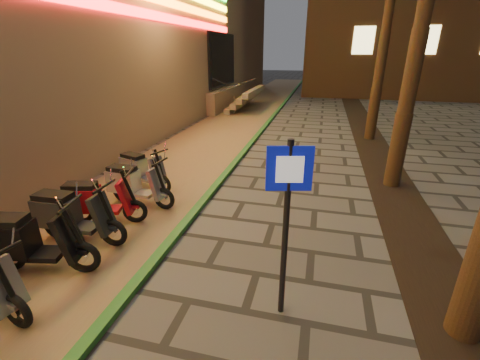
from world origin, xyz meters
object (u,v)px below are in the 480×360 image
(scooter_8, at_px, (95,201))
(scooter_10, at_px, (141,169))
(scooter_7, at_px, (70,215))
(pedestrian_sign, at_px, (287,209))
(scooter_6, at_px, (26,241))
(scooter_9, at_px, (133,184))

(scooter_8, distance_m, scooter_10, 1.93)
(scooter_7, relative_size, scooter_8, 1.07)
(pedestrian_sign, relative_size, scooter_10, 1.53)
(scooter_7, distance_m, scooter_8, 0.71)
(scooter_7, bearing_deg, pedestrian_sign, -13.85)
(scooter_7, bearing_deg, scooter_6, -93.53)
(scooter_6, bearing_deg, scooter_7, 76.80)
(scooter_9, distance_m, scooter_10, 1.02)
(scooter_8, bearing_deg, scooter_10, 77.57)
(scooter_6, height_order, scooter_9, scooter_6)
(scooter_7, xyz_separation_m, scooter_8, (-0.00, 0.70, -0.04))
(pedestrian_sign, xyz_separation_m, scooter_10, (-4.11, 3.45, -1.09))
(pedestrian_sign, bearing_deg, scooter_10, 125.67)
(pedestrian_sign, relative_size, scooter_8, 1.49)
(pedestrian_sign, height_order, scooter_6, pedestrian_sign)
(pedestrian_sign, xyz_separation_m, scooter_6, (-4.03, -0.11, -1.02))
(scooter_6, xyz_separation_m, scooter_7, (0.02, 0.93, -0.02))
(scooter_7, distance_m, scooter_10, 2.63)
(scooter_6, distance_m, scooter_8, 1.64)
(scooter_9, bearing_deg, pedestrian_sign, -28.88)
(scooter_9, xyz_separation_m, scooter_10, (-0.36, 0.95, -0.02))
(scooter_8, distance_m, scooter_9, 1.01)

